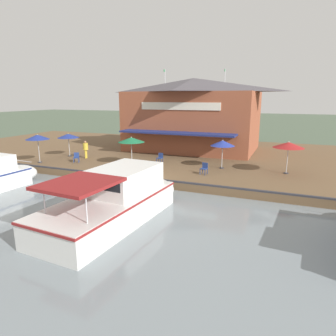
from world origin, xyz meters
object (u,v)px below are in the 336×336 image
person_near_entrance (86,147)px  patio_umbrella_near_quay_edge (223,143)px  cafe_chair_facing_river (76,157)px  waterfront_restaurant (193,114)px  cafe_chair_under_first_umbrella (145,167)px  motorboat_fourth_along (120,198)px  mooring_post (125,169)px  patio_umbrella_mid_patio_left (289,145)px  tree_behind_restaurant (174,108)px  patio_umbrella_back_row (37,137)px  cafe_chair_beside_entrance (204,168)px  patio_umbrella_far_corner (131,140)px  patio_umbrella_mid_patio_right (68,136)px  cafe_chair_back_row_seat (160,157)px

person_near_entrance → patio_umbrella_near_quay_edge: bearing=93.4°
cafe_chair_facing_river → waterfront_restaurant: bearing=145.9°
waterfront_restaurant → patio_umbrella_near_quay_edge: waterfront_restaurant is taller
cafe_chair_under_first_umbrella → waterfront_restaurant: bearing=-179.3°
motorboat_fourth_along → mooring_post: motorboat_fourth_along is taller
patio_umbrella_mid_patio_left → tree_behind_restaurant: bearing=-131.3°
patio_umbrella_back_row → mooring_post: size_ratio=2.64×
patio_umbrella_near_quay_edge → cafe_chair_under_first_umbrella: size_ratio=2.69×
cafe_chair_under_first_umbrella → mooring_post: mooring_post is taller
waterfront_restaurant → cafe_chair_under_first_umbrella: 12.34m
waterfront_restaurant → patio_umbrella_mid_patio_left: bearing=51.3°
cafe_chair_beside_entrance → patio_umbrella_mid_patio_left: bearing=114.2°
patio_umbrella_mid_patio_left → tree_behind_restaurant: tree_behind_restaurant is taller
patio_umbrella_far_corner → cafe_chair_under_first_umbrella: 3.65m
waterfront_restaurant → patio_umbrella_far_corner: 10.04m
patio_umbrella_mid_patio_right → patio_umbrella_far_corner: (1.08, 7.42, 0.15)m
patio_umbrella_back_row → person_near_entrance: (-3.10, 2.53, -1.21)m
cafe_chair_under_first_umbrella → cafe_chair_back_row_seat: bearing=-172.4°
person_near_entrance → cafe_chair_under_first_umbrella: bearing=68.0°
patio_umbrella_back_row → waterfront_restaurant: bearing=139.7°
waterfront_restaurant → patio_umbrella_mid_patio_right: 13.02m
cafe_chair_facing_river → person_near_entrance: (-1.83, -0.38, 0.54)m
patio_umbrella_back_row → cafe_chair_beside_entrance: patio_umbrella_back_row is taller
patio_umbrella_near_quay_edge → patio_umbrella_far_corner: size_ratio=0.97×
cafe_chair_back_row_seat → patio_umbrella_near_quay_edge: bearing=89.8°
cafe_chair_back_row_seat → person_near_entrance: size_ratio=0.52×
patio_umbrella_far_corner → patio_umbrella_back_row: patio_umbrella_back_row is taller
mooring_post → cafe_chair_under_first_umbrella: bearing=135.5°
person_near_entrance → tree_behind_restaurant: bearing=163.7°
patio_umbrella_mid_patio_right → patio_umbrella_near_quay_edge: patio_umbrella_near_quay_edge is taller
patio_umbrella_mid_patio_left → person_near_entrance: (0.89, -17.38, -1.13)m
patio_umbrella_mid_patio_left → person_near_entrance: bearing=-87.1°
cafe_chair_back_row_seat → cafe_chair_facing_river: 7.29m
patio_umbrella_back_row → cafe_chair_facing_river: size_ratio=2.91×
waterfront_restaurant → mooring_post: bearing=-4.1°
patio_umbrella_far_corner → patio_umbrella_back_row: 8.17m
patio_umbrella_mid_patio_right → patio_umbrella_near_quay_edge: bearing=92.1°
mooring_post → cafe_chair_beside_entrance: bearing=116.5°
patio_umbrella_mid_patio_right → cafe_chair_under_first_umbrella: 10.45m
patio_umbrella_back_row → cafe_chair_beside_entrance: 14.51m
tree_behind_restaurant → cafe_chair_under_first_umbrella: bearing=13.9°
patio_umbrella_mid_patio_right → person_near_entrance: patio_umbrella_mid_patio_right is taller
motorboat_fourth_along → patio_umbrella_far_corner: bearing=-154.3°
cafe_chair_under_first_umbrella → cafe_chair_beside_entrance: same height
patio_umbrella_mid_patio_left → mooring_post: size_ratio=2.56×
patio_umbrella_mid_patio_right → cafe_chair_beside_entrance: bearing=82.5°
patio_umbrella_near_quay_edge → motorboat_fourth_along: size_ratio=0.24×
patio_umbrella_back_row → cafe_chair_beside_entrance: bearing=95.9°
patio_umbrella_back_row → cafe_chair_facing_river: patio_umbrella_back_row is taller
patio_umbrella_near_quay_edge → cafe_chair_beside_entrance: patio_umbrella_near_quay_edge is taller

